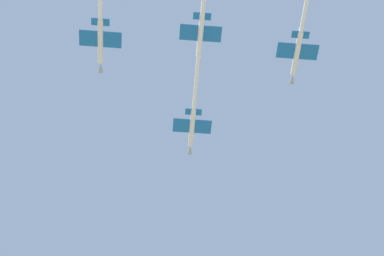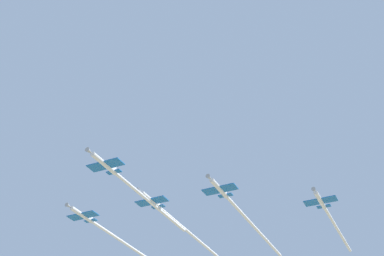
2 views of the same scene
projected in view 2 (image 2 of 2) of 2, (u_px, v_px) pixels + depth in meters
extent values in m
cylinder|color=white|center=(104.00, 164.00, 116.89)|extent=(8.24, 6.20, 1.13)
cone|color=#9EA3AD|center=(90.00, 152.00, 112.65)|extent=(2.30, 2.05, 1.07)
cube|color=blue|center=(105.00, 165.00, 117.25)|extent=(7.39, 8.63, 0.18)
cube|color=blue|center=(114.00, 172.00, 119.93)|extent=(3.17, 3.69, 0.18)
cube|color=white|center=(114.00, 168.00, 120.39)|extent=(1.44, 1.07, 1.85)
cylinder|color=white|center=(153.00, 205.00, 133.93)|extent=(30.16, 21.26, 0.79)
cylinder|color=white|center=(219.00, 188.00, 123.96)|extent=(8.24, 6.20, 1.13)
cone|color=#9EA3AD|center=(210.00, 178.00, 119.72)|extent=(2.30, 2.05, 1.07)
cube|color=blue|center=(220.00, 189.00, 124.32)|extent=(7.39, 8.63, 0.18)
cube|color=blue|center=(226.00, 195.00, 127.00)|extent=(3.17, 3.69, 0.18)
cube|color=white|center=(225.00, 192.00, 127.46)|extent=(1.44, 1.07, 1.85)
cylinder|color=white|center=(257.00, 229.00, 143.90)|extent=(36.52, 25.68, 0.79)
cylinder|color=white|center=(82.00, 215.00, 138.03)|extent=(8.24, 6.20, 1.13)
cone|color=#9EA3AD|center=(69.00, 206.00, 133.79)|extent=(2.30, 2.05, 1.07)
cube|color=blue|center=(83.00, 216.00, 138.39)|extent=(7.39, 8.63, 0.18)
cube|color=blue|center=(91.00, 221.00, 141.07)|extent=(3.17, 3.69, 0.18)
cube|color=white|center=(91.00, 217.00, 141.52)|extent=(1.44, 1.07, 1.85)
cylinder|color=white|center=(124.00, 243.00, 154.07)|extent=(27.98, 19.75, 0.79)
cylinder|color=white|center=(151.00, 200.00, 133.23)|extent=(8.24, 6.20, 1.13)
cone|color=#9EA3AD|center=(140.00, 191.00, 128.99)|extent=(2.30, 2.05, 1.07)
cube|color=blue|center=(152.00, 201.00, 133.58)|extent=(7.39, 8.63, 0.18)
cube|color=blue|center=(158.00, 207.00, 136.27)|extent=(3.17, 3.69, 0.18)
cube|color=white|center=(158.00, 203.00, 136.72)|extent=(1.44, 1.07, 1.85)
cylinder|color=white|center=(195.00, 238.00, 153.21)|extent=(36.61, 25.73, 0.79)
cylinder|color=white|center=(320.00, 200.00, 132.60)|extent=(8.24, 6.20, 1.13)
cone|color=#9EA3AD|center=(314.00, 191.00, 128.36)|extent=(2.30, 2.05, 1.07)
cube|color=blue|center=(321.00, 201.00, 132.96)|extent=(7.39, 8.63, 0.18)
cube|color=blue|center=(324.00, 206.00, 135.64)|extent=(3.17, 3.69, 0.18)
cube|color=white|center=(323.00, 203.00, 136.10)|extent=(1.44, 1.07, 1.85)
cylinder|color=white|center=(338.00, 231.00, 148.64)|extent=(27.97, 19.74, 0.79)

